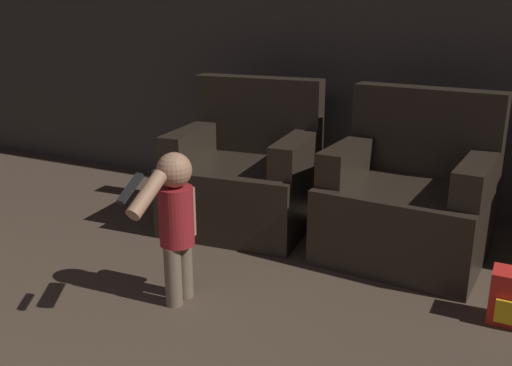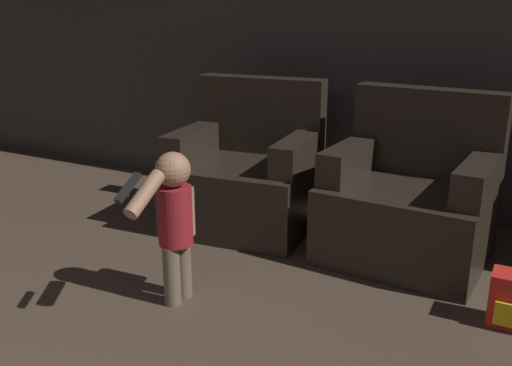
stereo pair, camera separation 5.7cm
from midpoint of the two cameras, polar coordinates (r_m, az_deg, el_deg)
The scene contains 4 objects.
wall_back at distance 4.37m, azimuth 6.66°, elevation 15.12°, with size 8.40×0.05×2.60m.
armchair_left at distance 3.90m, azimuth -0.53°, elevation 0.66°, with size 0.99×0.89×0.99m.
armchair_right at distance 3.54m, azimuth 15.59°, elevation -1.80°, with size 0.96×0.86×0.99m.
person_toddler at distance 2.86m, azimuth -7.64°, elevation -3.28°, with size 0.17×0.55×0.79m.
Camera 2 is at (1.61, 0.44, 1.48)m, focal length 40.00 mm.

